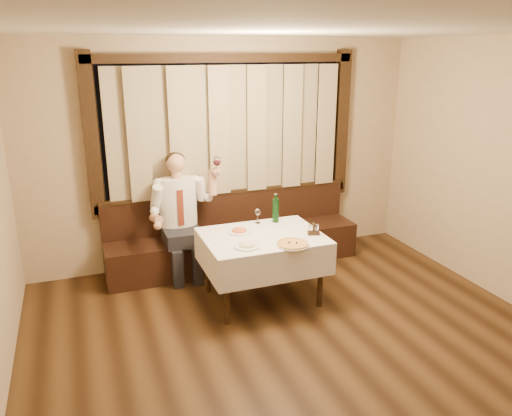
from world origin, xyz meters
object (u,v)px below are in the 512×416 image
object	(u,v)px
dining_table	(262,244)
pasta_cream	(247,243)
pizza	(293,244)
pasta_red	(239,229)
cruet_caddy	(314,231)
banquette	(234,241)
seated_man	(180,208)
green_bottle	(276,210)

from	to	relation	value
dining_table	pasta_cream	size ratio (longest dim) A/B	4.71
pizza	pasta_red	bearing A→B (deg)	125.27
dining_table	cruet_caddy	bearing A→B (deg)	-19.12
pizza	cruet_caddy	world-z (taller)	cruet_caddy
pizza	banquette	bearing A→B (deg)	97.31
cruet_caddy	seated_man	size ratio (longest dim) A/B	0.09
green_bottle	seated_man	distance (m)	1.14
pasta_cream	cruet_caddy	world-z (taller)	cruet_caddy
green_bottle	cruet_caddy	world-z (taller)	green_bottle
pasta_cream	pizza	bearing A→B (deg)	-15.16
banquette	green_bottle	xyz separation A→B (m)	(0.29, -0.68, 0.59)
pasta_red	green_bottle	world-z (taller)	green_bottle
pizza	cruet_caddy	xyz separation A→B (m)	(0.34, 0.20, 0.03)
seated_man	cruet_caddy	bearing A→B (deg)	-42.69
pizza	dining_table	bearing A→B (deg)	115.36
pasta_red	cruet_caddy	world-z (taller)	cruet_caddy
banquette	pizza	bearing A→B (deg)	-82.69
pasta_cream	seated_man	bearing A→B (deg)	109.38
banquette	green_bottle	size ratio (longest dim) A/B	9.49
banquette	cruet_caddy	bearing A→B (deg)	-66.74
pasta_cream	seated_man	world-z (taller)	seated_man
pizza	pasta_red	xyz separation A→B (m)	(-0.39, 0.55, 0.02)
cruet_caddy	pasta_cream	bearing A→B (deg)	-158.48
banquette	pizza	distance (m)	1.49
pasta_cream	seated_man	xyz separation A→B (m)	(-0.42, 1.19, 0.07)
dining_table	pasta_cream	world-z (taller)	pasta_cream
seated_man	pasta_cream	bearing A→B (deg)	-70.62
pizza	seated_man	world-z (taller)	seated_man
pasta_red	seated_man	xyz separation A→B (m)	(-0.48, 0.77, 0.07)
banquette	pasta_cream	distance (m)	1.40
dining_table	green_bottle	distance (m)	0.52
banquette	dining_table	distance (m)	1.08
cruet_caddy	pasta_red	bearing A→B (deg)	170.26
cruet_caddy	banquette	bearing A→B (deg)	129.03
seated_man	green_bottle	bearing A→B (deg)	-30.83
banquette	pasta_red	bearing A→B (deg)	-103.50
cruet_caddy	dining_table	bearing A→B (deg)	176.65
banquette	dining_table	world-z (taller)	banquette
banquette	cruet_caddy	xyz separation A→B (m)	(0.52, -1.20, 0.49)
banquette	pasta_cream	world-z (taller)	banquette
green_bottle	seated_man	world-z (taller)	seated_man
pasta_red	dining_table	bearing A→B (deg)	-38.83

